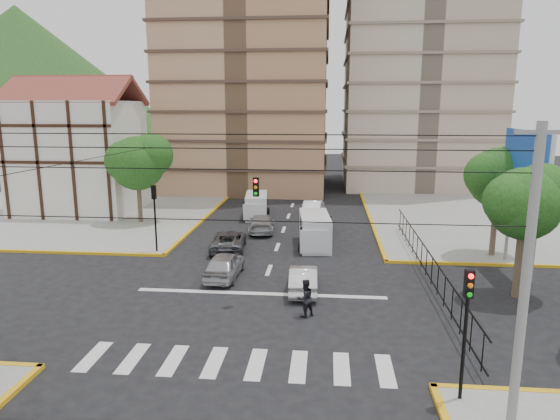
# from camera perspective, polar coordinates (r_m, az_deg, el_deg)

# --- Properties ---
(ground) EXTENTS (160.00, 160.00, 0.00)m
(ground) POSITION_cam_1_polar(r_m,az_deg,el_deg) (25.15, -2.62, -10.51)
(ground) COLOR black
(ground) RESTS_ON ground
(sidewalk_nw) EXTENTS (26.00, 26.00, 0.15)m
(sidewalk_nw) POSITION_cam_1_polar(r_m,az_deg,el_deg) (49.85, -22.60, -0.09)
(sidewalk_nw) COLOR gray
(sidewalk_nw) RESTS_ON ground
(sidewalk_ne) EXTENTS (26.00, 26.00, 0.15)m
(sidewalk_ne) POSITION_cam_1_polar(r_m,az_deg,el_deg) (47.11, 26.02, -1.03)
(sidewalk_ne) COLOR gray
(sidewalk_ne) RESTS_ON ground
(crosswalk_stripes) EXTENTS (12.00, 2.40, 0.01)m
(crosswalk_stripes) POSITION_cam_1_polar(r_m,az_deg,el_deg) (19.79, -5.14, -17.04)
(crosswalk_stripes) COLOR silver
(crosswalk_stripes) RESTS_ON ground
(stop_line) EXTENTS (13.00, 0.40, 0.01)m
(stop_line) POSITION_cam_1_polar(r_m,az_deg,el_deg) (26.25, -2.25, -9.52)
(stop_line) COLOR silver
(stop_line) RESTS_ON ground
(tudor_building) EXTENTS (10.80, 8.05, 12.23)m
(tudor_building) POSITION_cam_1_polar(r_m,az_deg,el_deg) (48.67, -22.03, 5.86)
(tudor_building) COLOR silver
(tudor_building) RESTS_ON ground
(distant_hill) EXTENTS (70.00, 70.00, 28.00)m
(distant_hill) POSITION_cam_1_polar(r_m,az_deg,el_deg) (109.90, -27.38, 12.80)
(distant_hill) COLOR #204517
(distant_hill) RESTS_ON ground
(park_fence) EXTENTS (0.10, 22.50, 1.66)m
(park_fence) POSITION_cam_1_polar(r_m,az_deg,el_deg) (29.69, 16.28, -7.45)
(park_fence) COLOR black
(park_fence) RESTS_ON ground
(billboard) EXTENTS (0.36, 6.20, 8.10)m
(billboard) POSITION_cam_1_polar(r_m,az_deg,el_deg) (31.30, 26.28, 4.07)
(billboard) COLOR slate
(billboard) RESTS_ON ground
(tree_park_a) EXTENTS (4.41, 3.60, 6.83)m
(tree_park_a) POSITION_cam_1_polar(r_m,az_deg,el_deg) (27.26, 26.31, 0.99)
(tree_park_a) COLOR #473828
(tree_park_a) RESTS_ON ground
(tree_park_c) EXTENTS (4.65, 3.80, 7.25)m
(tree_park_c) POSITION_cam_1_polar(r_m,az_deg,el_deg) (34.07, 23.84, 3.69)
(tree_park_c) COLOR #473828
(tree_park_c) RESTS_ON ground
(tree_tudor) EXTENTS (5.39, 4.40, 7.43)m
(tree_tudor) POSITION_cam_1_polar(r_m,az_deg,el_deg) (42.13, -15.87, 5.44)
(tree_tudor) COLOR #473828
(tree_tudor) RESTS_ON ground
(traffic_light_se) EXTENTS (0.28, 0.22, 4.40)m
(traffic_light_se) POSITION_cam_1_polar(r_m,az_deg,el_deg) (17.13, 20.54, -11.01)
(traffic_light_se) COLOR black
(traffic_light_se) RESTS_ON ground
(traffic_light_nw) EXTENTS (0.28, 0.22, 4.40)m
(traffic_light_nw) POSITION_cam_1_polar(r_m,az_deg,el_deg) (33.40, -14.14, 0.32)
(traffic_light_nw) COLOR black
(traffic_light_nw) RESTS_ON ground
(traffic_light_hanging) EXTENTS (18.00, 9.12, 0.92)m
(traffic_light_hanging) POSITION_cam_1_polar(r_m,az_deg,el_deg) (21.57, -3.52, 2.07)
(traffic_light_hanging) COLOR black
(traffic_light_hanging) RESTS_ON ground
(utility_pole_se) EXTENTS (1.40, 0.28, 9.00)m
(utility_pole_se) POSITION_cam_1_polar(r_m,az_deg,el_deg) (15.87, 26.30, -6.94)
(utility_pole_se) COLOR slate
(utility_pole_se) RESTS_ON ground
(van_right_lane) EXTENTS (2.40, 5.09, 2.22)m
(van_right_lane) POSITION_cam_1_polar(r_m,az_deg,el_deg) (34.36, 3.97, -2.51)
(van_right_lane) COLOR silver
(van_right_lane) RESTS_ON ground
(van_left_lane) EXTENTS (2.29, 4.75, 2.06)m
(van_left_lane) POSITION_cam_1_polar(r_m,az_deg,el_deg) (43.35, -2.76, 0.39)
(van_left_lane) COLOR silver
(van_left_lane) RESTS_ON ground
(car_silver_front_left) EXTENTS (1.88, 4.36, 1.46)m
(car_silver_front_left) POSITION_cam_1_polar(r_m,az_deg,el_deg) (28.56, -6.34, -6.25)
(car_silver_front_left) COLOR #A4A5A9
(car_silver_front_left) RESTS_ON ground
(car_white_front_right) EXTENTS (1.58, 4.14, 1.35)m
(car_white_front_right) POSITION_cam_1_polar(r_m,az_deg,el_deg) (26.39, 2.67, -7.85)
(car_white_front_right) COLOR silver
(car_white_front_right) RESTS_ON ground
(car_grey_mid_left) EXTENTS (2.66, 4.96, 1.32)m
(car_grey_mid_left) POSITION_cam_1_polar(r_m,az_deg,el_deg) (33.88, -5.90, -3.48)
(car_grey_mid_left) COLOR #525359
(car_grey_mid_left) RESTS_ON ground
(car_silver_rear_left) EXTENTS (2.32, 4.81, 1.35)m
(car_silver_rear_left) POSITION_cam_1_polar(r_m,az_deg,el_deg) (38.61, -2.11, -1.51)
(car_silver_rear_left) COLOR #ABABB0
(car_silver_rear_left) RESTS_ON ground
(car_darkgrey_mid_right) EXTENTS (1.74, 4.08, 1.38)m
(car_darkgrey_mid_right) POSITION_cam_1_polar(r_m,az_deg,el_deg) (39.51, 4.76, -1.22)
(car_darkgrey_mid_right) COLOR #242527
(car_darkgrey_mid_right) RESTS_ON ground
(car_white_rear_right) EXTENTS (1.92, 4.58, 1.47)m
(car_white_rear_right) POSITION_cam_1_polar(r_m,az_deg,el_deg) (44.15, 3.82, 0.24)
(car_white_rear_right) COLOR white
(car_white_rear_right) RESTS_ON ground
(pedestrian_crosswalk) EXTENTS (1.10, 1.07, 1.79)m
(pedestrian_crosswalk) POSITION_cam_1_polar(r_m,az_deg,el_deg) (23.28, 2.87, -10.02)
(pedestrian_crosswalk) COLOR black
(pedestrian_crosswalk) RESTS_ON ground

